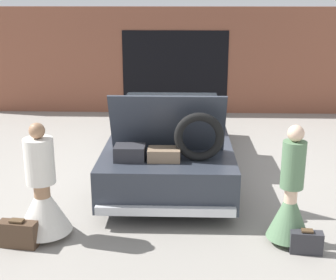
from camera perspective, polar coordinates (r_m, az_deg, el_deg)
name	(u,v)px	position (r m, az deg, el deg)	size (l,w,h in m)	color
ground_plane	(170,168)	(8.64, 0.29, -3.49)	(40.00, 40.00, 0.00)	gray
garage_wall_back	(175,61)	(12.63, 0.89, 9.57)	(12.00, 0.14, 2.80)	brown
car	(170,139)	(8.45, 0.30, 0.14)	(2.03, 4.77, 1.71)	#2D333D
person_left	(43,198)	(6.31, -15.05, -6.79)	(0.72, 0.72, 1.54)	#997051
person_right	(290,202)	(6.12, 14.67, -7.33)	(0.55, 0.55, 1.56)	beige
suitcase_beside_left_person	(18,234)	(6.29, -17.80, -10.86)	(0.51, 0.24, 0.37)	#473323
suitcase_beside_right_person	(306,242)	(6.11, 16.49, -11.86)	(0.41, 0.19, 0.31)	#2D2D33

